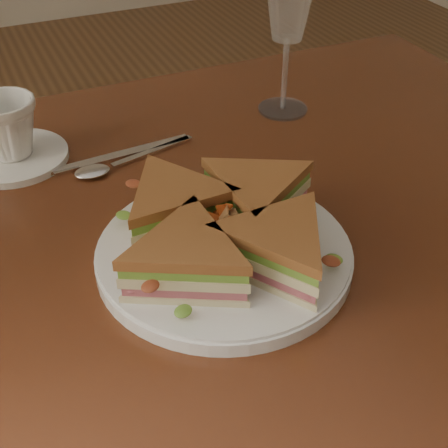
# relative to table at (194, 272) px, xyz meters

# --- Properties ---
(table) EXTENTS (1.20, 0.80, 0.75)m
(table) POSITION_rel_table_xyz_m (0.00, 0.00, 0.00)
(table) COLOR #3C1A0D
(table) RESTS_ON ground
(plate) EXTENTS (0.28, 0.28, 0.02)m
(plate) POSITION_rel_table_xyz_m (-0.00, -0.10, 0.11)
(plate) COLOR white
(plate) RESTS_ON table
(sandwich_wedges) EXTENTS (0.32, 0.32, 0.06)m
(sandwich_wedges) POSITION_rel_table_xyz_m (-0.00, -0.10, 0.14)
(sandwich_wedges) COLOR beige
(sandwich_wedges) RESTS_ON plate
(crisps_mound) EXTENTS (0.09, 0.09, 0.05)m
(crisps_mound) POSITION_rel_table_xyz_m (-0.00, -0.10, 0.14)
(crisps_mound) COLOR #C84D19
(crisps_mound) RESTS_ON plate
(spoon) EXTENTS (0.18, 0.06, 0.01)m
(spoon) POSITION_rel_table_xyz_m (-0.07, 0.14, 0.10)
(spoon) COLOR silver
(spoon) RESTS_ON table
(knife) EXTENTS (0.22, 0.03, 0.00)m
(knife) POSITION_rel_table_xyz_m (-0.05, 0.16, 0.10)
(knife) COLOR silver
(knife) RESTS_ON table
(wine_glass) EXTENTS (0.08, 0.08, 0.24)m
(wine_glass) POSITION_rel_table_xyz_m (0.23, 0.20, 0.27)
(wine_glass) COLOR white
(wine_glass) RESTS_ON table
(saucer) EXTENTS (0.15, 0.15, 0.01)m
(saucer) POSITION_rel_table_xyz_m (-0.18, 0.22, 0.10)
(saucer) COLOR white
(saucer) RESTS_ON table
(coffee_cup) EXTENTS (0.10, 0.10, 0.08)m
(coffee_cup) POSITION_rel_table_xyz_m (-0.18, 0.22, 0.15)
(coffee_cup) COLOR white
(coffee_cup) RESTS_ON saucer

